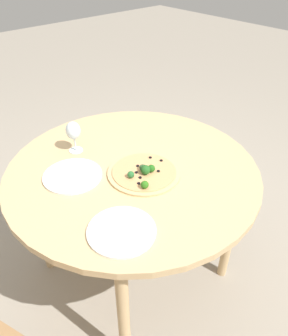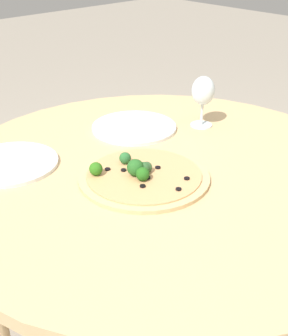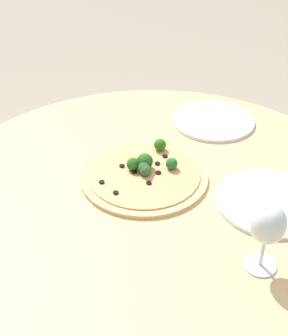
{
  "view_description": "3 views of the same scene",
  "coord_description": "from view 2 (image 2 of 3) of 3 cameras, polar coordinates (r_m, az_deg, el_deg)",
  "views": [
    {
      "loc": [
        -0.77,
        -0.95,
        1.63
      ],
      "look_at": [
        0.01,
        -0.07,
        0.77
      ],
      "focal_mm": 35.0,
      "sensor_mm": 36.0,
      "label": 1
    },
    {
      "loc": [
        0.75,
        -0.77,
        1.32
      ],
      "look_at": [
        0.01,
        -0.07,
        0.77
      ],
      "focal_mm": 50.0,
      "sensor_mm": 36.0,
      "label": 2
    },
    {
      "loc": [
        0.32,
        0.85,
        1.46
      ],
      "look_at": [
        0.01,
        -0.07,
        0.77
      ],
      "focal_mm": 50.0,
      "sensor_mm": 36.0,
      "label": 3
    }
  ],
  "objects": [
    {
      "name": "dining_table",
      "position": [
        1.25,
        2.07,
        -2.85
      ],
      "size": [
        1.16,
        1.16,
        0.74
      ],
      "color": "tan",
      "rests_on": "ground_plane"
    },
    {
      "name": "pizza",
      "position": [
        1.17,
        -0.23,
        -0.86
      ],
      "size": [
        0.33,
        0.33,
        0.06
      ],
      "color": "tan",
      "rests_on": "dining_table"
    },
    {
      "name": "wine_glass",
      "position": [
        1.45,
        7.22,
        9.16
      ],
      "size": [
        0.07,
        0.07,
        0.16
      ],
      "color": "silver",
      "rests_on": "dining_table"
    },
    {
      "name": "plate_near",
      "position": [
        1.45,
        -1.22,
        5.0
      ],
      "size": [
        0.26,
        0.26,
        0.01
      ],
      "color": "silver",
      "rests_on": "dining_table"
    },
    {
      "name": "plate_far",
      "position": [
        1.28,
        -16.04,
        0.55
      ],
      "size": [
        0.25,
        0.25,
        0.01
      ],
      "color": "silver",
      "rests_on": "dining_table"
    }
  ]
}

